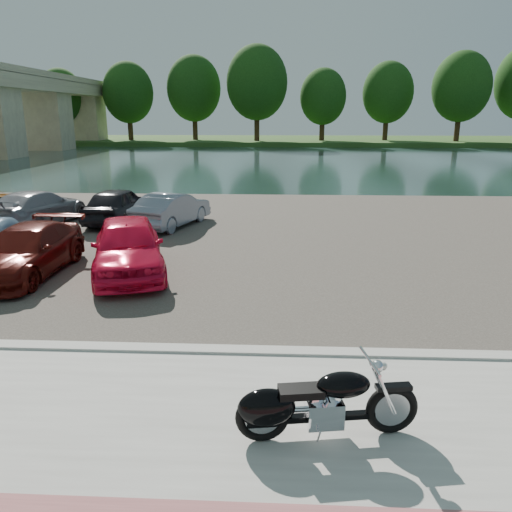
{
  "coord_description": "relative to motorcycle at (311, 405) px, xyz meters",
  "views": [
    {
      "loc": [
        0.39,
        -5.82,
        4.03
      ],
      "look_at": [
        -0.12,
        4.5,
        1.1
      ],
      "focal_mm": 35.0,
      "sensor_mm": 36.0,
      "label": 1
    }
  ],
  "objects": [
    {
      "name": "car_9",
      "position": [
        -4.42,
        12.5,
        0.11
      ],
      "size": [
        2.44,
        4.04,
        1.26
      ],
      "primitive_type": "imported",
      "rotation": [
        0.0,
        0.0,
        2.83
      ],
      "color": "gray",
      "rests_on": "parking_lot"
    },
    {
      "name": "car_7",
      "position": [
        -9.46,
        12.41,
        0.14
      ],
      "size": [
        2.56,
        4.78,
        1.32
      ],
      "primitive_type": "imported",
      "rotation": [
        0.0,
        0.0,
        2.98
      ],
      "color": "gray",
      "rests_on": "parking_lot"
    },
    {
      "name": "motorcycle",
      "position": [
        0.0,
        0.0,
        0.0
      ],
      "size": [
        2.32,
        0.79,
        1.05
      ],
      "rotation": [
        0.0,
        0.0,
        0.15
      ],
      "color": "black",
      "rests_on": "promenade"
    },
    {
      "name": "kerb",
      "position": [
        -0.8,
        2.35,
        -0.49
      ],
      "size": [
        60.0,
        0.3,
        0.14
      ],
      "primitive_type": "cube",
      "color": "#A19E97",
      "rests_on": "ground"
    },
    {
      "name": "promenade",
      "position": [
        -0.8,
        -0.65,
        -0.51
      ],
      "size": [
        60.0,
        6.0,
        0.1
      ],
      "primitive_type": "cube",
      "color": "#A19E97",
      "rests_on": "ground"
    },
    {
      "name": "river",
      "position": [
        -0.8,
        40.35,
        -0.56
      ],
      "size": [
        120.0,
        40.0,
        0.0
      ],
      "primitive_type": "cube",
      "color": "#1B302C",
      "rests_on": "ground"
    },
    {
      "name": "parking_lot",
      "position": [
        -0.8,
        11.35,
        -0.54
      ],
      "size": [
        60.0,
        18.0,
        0.04
      ],
      "primitive_type": "cube",
      "color": "#403B34",
      "rests_on": "ground"
    },
    {
      "name": "car_3",
      "position": [
        -6.91,
        6.55,
        0.1
      ],
      "size": [
        1.79,
        4.32,
        1.25
      ],
      "primitive_type": "imported",
      "rotation": [
        0.0,
        0.0,
        -0.01
      ],
      "color": "#50100B",
      "rests_on": "parking_lot"
    },
    {
      "name": "far_bank",
      "position": [
        -0.8,
        72.35,
        -0.26
      ],
      "size": [
        120.0,
        24.0,
        0.6
      ],
      "primitive_type": "cube",
      "color": "#2A4E1B",
      "rests_on": "ground"
    },
    {
      "name": "far_trees",
      "position": [
        3.55,
        66.14,
        6.93
      ],
      "size": [
        70.25,
        10.68,
        12.52
      ],
      "color": "#322012",
      "rests_on": "far_bank"
    },
    {
      "name": "car_4",
      "position": [
        -4.33,
        6.75,
        0.21
      ],
      "size": [
        2.94,
        4.63,
        1.47
      ],
      "primitive_type": "imported",
      "rotation": [
        0.0,
        0.0,
        0.3
      ],
      "color": "red",
      "rests_on": "parking_lot"
    },
    {
      "name": "ground",
      "position": [
        -0.8,
        0.35,
        -0.56
      ],
      "size": [
        200.0,
        200.0,
        0.0
      ],
      "primitive_type": "plane",
      "color": "#595447",
      "rests_on": "ground"
    },
    {
      "name": "car_8",
      "position": [
        -6.64,
        13.13,
        0.16
      ],
      "size": [
        1.87,
        4.08,
        1.36
      ],
      "primitive_type": "imported",
      "rotation": [
        0.0,
        0.0,
        3.07
      ],
      "color": "black",
      "rests_on": "parking_lot"
    }
  ]
}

